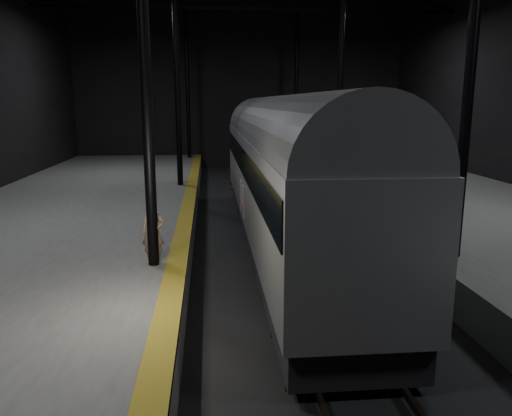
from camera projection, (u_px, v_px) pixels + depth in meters
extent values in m
plane|color=black|center=(284.00, 251.00, 16.53)|extent=(44.00, 44.00, 0.00)
cube|color=#50514E|center=(49.00, 243.00, 15.73)|extent=(9.00, 43.80, 1.00)
cube|color=#50514E|center=(500.00, 231.00, 17.11)|extent=(9.00, 43.80, 1.00)
cube|color=olive|center=(184.00, 224.00, 16.02)|extent=(0.50, 43.80, 0.01)
cube|color=#3F3328|center=(263.00, 247.00, 16.43)|extent=(0.08, 43.00, 0.14)
cube|color=#3F3328|center=(306.00, 246.00, 16.56)|extent=(0.08, 43.00, 0.14)
cube|color=black|center=(284.00, 250.00, 16.52)|extent=(2.40, 42.00, 0.12)
cylinder|color=black|center=(144.00, 49.00, 11.04)|extent=(0.26, 0.26, 10.00)
cylinder|color=black|center=(472.00, 52.00, 11.74)|extent=(0.26, 0.26, 10.00)
cylinder|color=black|center=(177.00, 76.00, 22.72)|extent=(0.26, 0.26, 10.00)
cylinder|color=black|center=(340.00, 77.00, 23.42)|extent=(0.26, 0.26, 10.00)
cylinder|color=black|center=(188.00, 85.00, 34.41)|extent=(0.26, 0.26, 10.00)
cylinder|color=black|center=(296.00, 86.00, 35.11)|extent=(0.26, 0.26, 10.00)
cube|color=black|center=(249.00, 9.00, 28.08)|extent=(23.60, 0.15, 0.18)
cube|color=#979B9F|center=(283.00, 179.00, 16.54)|extent=(2.68, 18.51, 2.78)
cube|color=black|center=(282.00, 229.00, 16.90)|extent=(2.45, 18.14, 0.79)
cube|color=black|center=(283.00, 159.00, 16.40)|extent=(2.74, 18.23, 0.83)
cylinder|color=slate|center=(283.00, 137.00, 16.25)|extent=(2.63, 18.33, 2.63)
cube|color=black|center=(326.00, 320.00, 10.66)|extent=(1.67, 2.04, 0.32)
cube|color=black|center=(262.00, 202.00, 23.28)|extent=(1.67, 2.04, 0.32)
cube|color=silver|center=(243.00, 201.00, 15.63)|extent=(0.04, 0.69, 0.97)
cube|color=silver|center=(241.00, 195.00, 16.71)|extent=(0.04, 0.69, 0.97)
cylinder|color=#A51428|center=(242.00, 207.00, 15.83)|extent=(0.03, 0.24, 0.24)
cylinder|color=#A51428|center=(240.00, 201.00, 16.92)|extent=(0.03, 0.24, 0.24)
imported|color=#907558|center=(153.00, 233.00, 12.03)|extent=(0.59, 0.43, 1.52)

